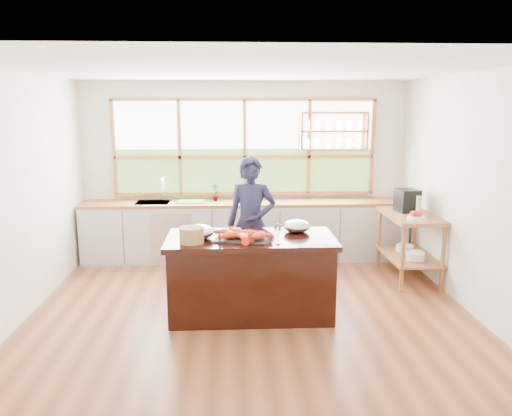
{
  "coord_description": "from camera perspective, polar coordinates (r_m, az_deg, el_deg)",
  "views": [
    {
      "loc": [
        -0.2,
        -5.51,
        2.3
      ],
      "look_at": [
        0.07,
        0.15,
        1.16
      ],
      "focal_mm": 35.0,
      "sensor_mm": 36.0,
      "label": 1
    }
  ],
  "objects": [
    {
      "name": "ground_plane",
      "position": [
        5.98,
        -0.65,
        -11.23
      ],
      "size": [
        5.0,
        5.0,
        0.0
      ],
      "primitive_type": "plane",
      "color": "brown"
    },
    {
      "name": "room_shell",
      "position": [
        6.05,
        -0.64,
        6.21
      ],
      "size": [
        5.02,
        4.52,
        2.71
      ],
      "color": "white",
      "rests_on": "ground_plane"
    },
    {
      "name": "back_counter",
      "position": [
        7.68,
        -1.34,
        -2.51
      ],
      "size": [
        4.9,
        0.63,
        0.9
      ],
      "color": "beige",
      "rests_on": "ground_plane"
    },
    {
      "name": "right_shelf_unit",
      "position": [
        7.04,
        17.19,
        -3.05
      ],
      "size": [
        0.62,
        1.1,
        0.9
      ],
      "color": "#A55C34",
      "rests_on": "ground_plane"
    },
    {
      "name": "island",
      "position": [
        5.63,
        -0.59,
        -7.74
      ],
      "size": [
        1.85,
        0.9,
        0.9
      ],
      "color": "black",
      "rests_on": "ground_plane"
    },
    {
      "name": "cook",
      "position": [
        6.32,
        -0.55,
        -1.83
      ],
      "size": [
        0.67,
        0.49,
        1.71
      ],
      "primitive_type": "imported",
      "rotation": [
        0.0,
        0.0,
        -0.14
      ],
      "color": "#1B1B38",
      "rests_on": "ground_plane"
    },
    {
      "name": "potted_plant",
      "position": [
        7.62,
        -4.71,
        1.85
      ],
      "size": [
        0.16,
        0.12,
        0.28
      ],
      "primitive_type": "imported",
      "rotation": [
        0.0,
        0.0,
        -0.14
      ],
      "color": "slate",
      "rests_on": "back_counter"
    },
    {
      "name": "cutting_board",
      "position": [
        7.61,
        -7.49,
        0.76
      ],
      "size": [
        0.43,
        0.34,
        0.01
      ],
      "primitive_type": "cube",
      "rotation": [
        0.0,
        0.0,
        -0.11
      ],
      "color": "green",
      "rests_on": "back_counter"
    },
    {
      "name": "espresso_machine",
      "position": [
        7.12,
        16.89,
        0.83
      ],
      "size": [
        0.31,
        0.33,
        0.31
      ],
      "primitive_type": "cube",
      "rotation": [
        0.0,
        0.0,
        0.16
      ],
      "color": "black",
      "rests_on": "right_shelf_unit"
    },
    {
      "name": "wine_bottle",
      "position": [
        6.87,
        18.09,
        0.21
      ],
      "size": [
        0.08,
        0.08,
        0.27
      ],
      "primitive_type": "cylinder",
      "rotation": [
        0.0,
        0.0,
        -0.27
      ],
      "color": "#B2C067",
      "rests_on": "right_shelf_unit"
    },
    {
      "name": "fruit_bowl",
      "position": [
        6.66,
        17.87,
        -0.88
      ],
      "size": [
        0.22,
        0.22,
        0.11
      ],
      "color": "white",
      "rests_on": "right_shelf_unit"
    },
    {
      "name": "slate_board",
      "position": [
        5.4,
        -1.61,
        -3.51
      ],
      "size": [
        0.62,
        0.5,
        0.02
      ],
      "primitive_type": "cube",
      "rotation": [
        0.0,
        0.0,
        -0.19
      ],
      "color": "black",
      "rests_on": "island"
    },
    {
      "name": "lobster_pile",
      "position": [
        5.38,
        -1.7,
        -3.04
      ],
      "size": [
        0.55,
        0.48,
        0.08
      ],
      "color": "#EE3309",
      "rests_on": "slate_board"
    },
    {
      "name": "mixing_bowl_left",
      "position": [
        5.48,
        -6.53,
        -2.73
      ],
      "size": [
        0.33,
        0.33,
        0.16
      ],
      "primitive_type": "ellipsoid",
      "color": "#B4B7BB",
      "rests_on": "island"
    },
    {
      "name": "mixing_bowl_right",
      "position": [
        5.74,
        4.68,
        -2.08
      ],
      "size": [
        0.31,
        0.31,
        0.15
      ],
      "primitive_type": "ellipsoid",
      "color": "#B4B7BB",
      "rests_on": "island"
    },
    {
      "name": "wine_glass",
      "position": [
        5.18,
        2.53,
        -2.44
      ],
      "size": [
        0.08,
        0.08,
        0.22
      ],
      "color": "silver",
      "rests_on": "island"
    },
    {
      "name": "wicker_basket",
      "position": [
        5.29,
        -7.37,
        -3.09
      ],
      "size": [
        0.26,
        0.26,
        0.17
      ],
      "primitive_type": "cylinder",
      "color": "#A67C4D",
      "rests_on": "island"
    },
    {
      "name": "parchment_roll",
      "position": [
        5.64,
        -8.26,
        -2.68
      ],
      "size": [
        0.1,
        0.3,
        0.08
      ],
      "primitive_type": "cylinder",
      "rotation": [
        1.57,
        0.0,
        0.06
      ],
      "color": "white",
      "rests_on": "island"
    }
  ]
}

